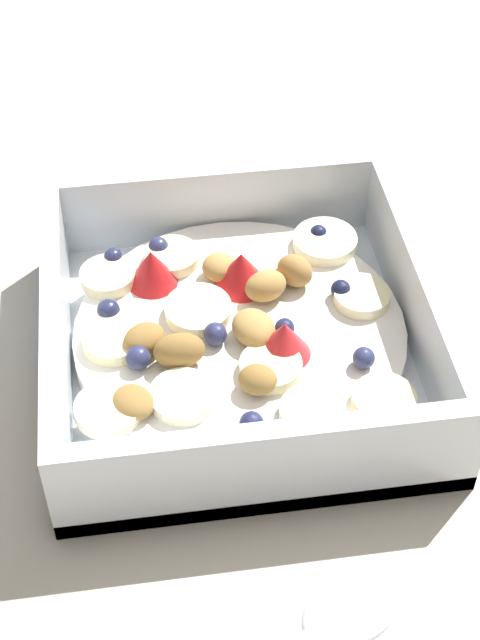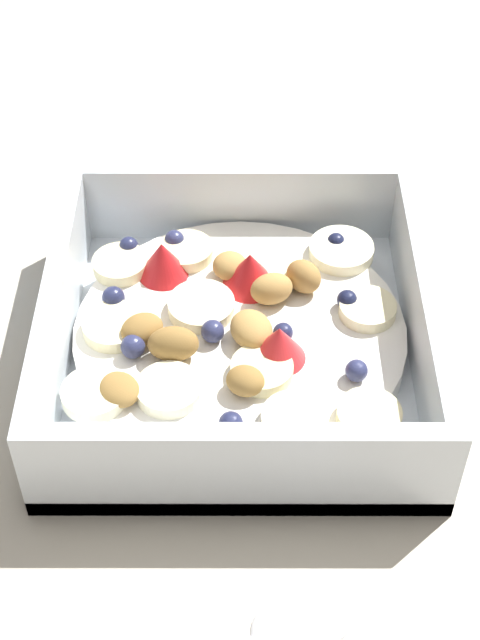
# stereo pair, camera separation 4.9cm
# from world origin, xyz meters

# --- Properties ---
(ground_plane) EXTENTS (2.40, 2.40, 0.00)m
(ground_plane) POSITION_xyz_m (0.00, 0.00, 0.00)
(ground_plane) COLOR beige
(fruit_bowl) EXTENTS (0.20, 0.20, 0.06)m
(fruit_bowl) POSITION_xyz_m (0.01, -0.01, 0.02)
(fruit_bowl) COLOR white
(fruit_bowl) RESTS_ON ground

